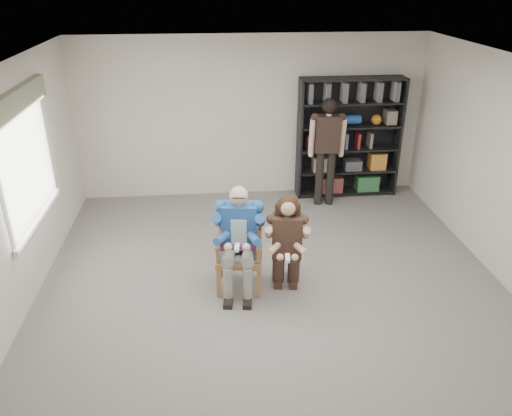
{
  "coord_description": "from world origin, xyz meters",
  "views": [
    {
      "loc": [
        -0.74,
        -4.95,
        3.71
      ],
      "look_at": [
        -0.2,
        0.6,
        1.05
      ],
      "focal_mm": 35.0,
      "sensor_mm": 36.0,
      "label": 1
    }
  ],
  "objects_px": {
    "bookshelf": "(349,138)",
    "kneeling_woman": "(287,246)",
    "standing_man": "(326,154)",
    "seated_man": "(239,239)",
    "armchair": "(239,250)"
  },
  "relations": [
    {
      "from": "bookshelf",
      "to": "kneeling_woman",
      "type": "bearing_deg",
      "value": -117.67
    },
    {
      "from": "bookshelf",
      "to": "standing_man",
      "type": "relative_size",
      "value": 1.13
    },
    {
      "from": "seated_man",
      "to": "bookshelf",
      "type": "bearing_deg",
      "value": 60.67
    },
    {
      "from": "seated_man",
      "to": "bookshelf",
      "type": "distance_m",
      "value": 3.55
    },
    {
      "from": "seated_man",
      "to": "kneeling_woman",
      "type": "height_order",
      "value": "seated_man"
    },
    {
      "from": "seated_man",
      "to": "kneeling_woman",
      "type": "bearing_deg",
      "value": -4.08
    },
    {
      "from": "seated_man",
      "to": "kneeling_woman",
      "type": "relative_size",
      "value": 1.09
    },
    {
      "from": "armchair",
      "to": "bookshelf",
      "type": "distance_m",
      "value": 3.57
    },
    {
      "from": "kneeling_woman",
      "to": "standing_man",
      "type": "relative_size",
      "value": 0.69
    },
    {
      "from": "armchair",
      "to": "standing_man",
      "type": "distance_m",
      "value": 2.94
    },
    {
      "from": "armchair",
      "to": "standing_man",
      "type": "xyz_separation_m",
      "value": [
        1.64,
        2.41,
        0.39
      ]
    },
    {
      "from": "kneeling_woman",
      "to": "standing_man",
      "type": "xyz_separation_m",
      "value": [
        1.06,
        2.53,
        0.29
      ]
    },
    {
      "from": "armchair",
      "to": "seated_man",
      "type": "relative_size",
      "value": 0.77
    },
    {
      "from": "seated_man",
      "to": "standing_man",
      "type": "relative_size",
      "value": 0.75
    },
    {
      "from": "standing_man",
      "to": "armchair",
      "type": "bearing_deg",
      "value": -118.96
    }
  ]
}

